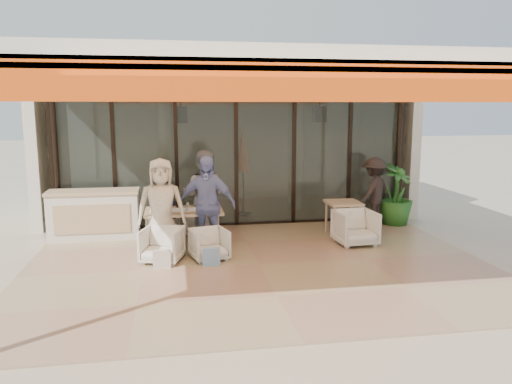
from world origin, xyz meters
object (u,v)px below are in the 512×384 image
at_px(chair_far_right, 203,217).
at_px(potted_palm, 396,195).
at_px(chair_far_left, 163,222).
at_px(diner_navy, 162,205).
at_px(side_table, 343,207).
at_px(side_chair, 355,226).
at_px(chair_near_right, 209,243).
at_px(chair_near_left, 162,243).
at_px(diner_periwinkle, 207,205).
at_px(host_counter, 94,214).
at_px(diner_grey, 204,196).
at_px(diner_cream, 161,207).
at_px(standing_woman, 374,192).
at_px(dining_table, 183,213).

relative_size(chair_far_right, potted_palm, 0.51).
relative_size(chair_far_left, diner_navy, 0.40).
relative_size(chair_far_left, side_table, 0.82).
xyz_separation_m(side_table, side_chair, (0.00, -0.75, -0.25)).
distance_m(chair_far_left, chair_near_right, 2.08).
bearing_deg(potted_palm, side_table, -154.57).
relative_size(chair_near_left, diner_navy, 0.45).
relative_size(chair_far_right, diner_periwinkle, 0.39).
xyz_separation_m(chair_near_right, potted_palm, (4.49, 1.98, 0.40)).
relative_size(host_counter, potted_palm, 1.28).
xyz_separation_m(diner_grey, potted_palm, (4.49, 0.58, -0.22)).
distance_m(chair_near_left, potted_palm, 5.70).
xyz_separation_m(chair_far_right, diner_navy, (-0.84, -0.50, 0.41)).
bearing_deg(side_table, side_chair, -90.00).
height_order(chair_near_left, diner_grey, diner_grey).
distance_m(chair_far_left, diner_cream, 1.52).
distance_m(chair_near_right, potted_palm, 4.93).
distance_m(diner_navy, standing_woman, 4.81).
distance_m(host_counter, side_table, 5.23).
relative_size(diner_cream, standing_woman, 1.13).
relative_size(diner_navy, side_table, 2.08).
distance_m(chair_near_left, diner_grey, 1.74).
distance_m(diner_navy, diner_periwinkle, 1.24).
xyz_separation_m(chair_far_right, potted_palm, (4.49, 0.08, 0.36)).
relative_size(chair_near_left, side_table, 0.93).
xyz_separation_m(diner_navy, potted_palm, (5.33, 0.58, -0.05)).
relative_size(dining_table, side_table, 2.01).
xyz_separation_m(chair_near_right, diner_periwinkle, (0.00, 0.50, 0.61)).
xyz_separation_m(side_table, potted_palm, (1.54, 0.73, 0.08)).
bearing_deg(chair_near_left, side_table, 35.22).
bearing_deg(potted_palm, diner_periwinkle, -161.80).
height_order(host_counter, chair_far_left, host_counter).
relative_size(side_table, standing_woman, 0.46).
height_order(diner_cream, side_table, diner_cream).
height_order(dining_table, diner_navy, diner_navy).
relative_size(chair_far_right, side_chair, 0.94).
height_order(diner_navy, diner_periwinkle, diner_periwinkle).
relative_size(chair_far_right, diner_navy, 0.47).
height_order(diner_grey, standing_woman, diner_grey).
xyz_separation_m(chair_near_left, chair_near_right, (0.84, 0.00, -0.03)).
xyz_separation_m(chair_near_left, side_chair, (3.79, 0.49, 0.04)).
xyz_separation_m(chair_near_right, standing_woman, (3.94, 1.96, 0.49)).
xyz_separation_m(chair_far_left, diner_grey, (0.84, -0.50, 0.63)).
xyz_separation_m(dining_table, diner_periwinkle, (0.43, -0.46, 0.24)).
distance_m(diner_navy, potted_palm, 5.37).
distance_m(diner_cream, potted_palm, 5.54).
bearing_deg(side_chair, chair_near_right, -174.25).
distance_m(chair_far_left, chair_near_left, 1.90).
xyz_separation_m(chair_far_right, standing_woman, (3.94, 0.06, 0.44)).
xyz_separation_m(diner_periwinkle, potted_palm, (4.49, 1.48, -0.21)).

